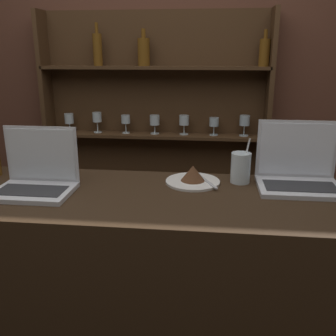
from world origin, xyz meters
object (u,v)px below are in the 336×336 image
at_px(cake_plate, 193,177).
at_px(water_glass, 241,168).
at_px(laptop_near, 36,177).
at_px(laptop_far, 298,173).

bearing_deg(cake_plate, water_glass, 8.64).
relative_size(laptop_near, laptop_far, 0.92).
distance_m(laptop_near, cake_plate, 0.62).
xyz_separation_m(cake_plate, water_glass, (0.20, 0.03, 0.04)).
bearing_deg(cake_plate, laptop_near, -165.24).
relative_size(cake_plate, water_glass, 1.20).
bearing_deg(water_glass, cake_plate, -171.36).
relative_size(laptop_near, cake_plate, 1.32).
height_order(laptop_near, water_glass, laptop_near).
xyz_separation_m(laptop_near, cake_plate, (0.60, 0.16, -0.03)).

